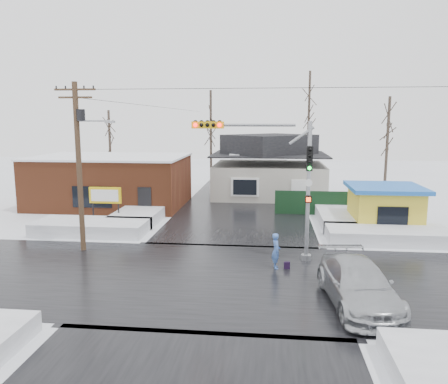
# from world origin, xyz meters

# --- Properties ---
(ground) EXTENTS (120.00, 120.00, 0.00)m
(ground) POSITION_xyz_m (0.00, 0.00, 0.00)
(ground) COLOR white
(ground) RESTS_ON ground
(road_ns) EXTENTS (10.00, 120.00, 0.02)m
(road_ns) POSITION_xyz_m (0.00, 0.00, 0.01)
(road_ns) COLOR black
(road_ns) RESTS_ON ground
(road_ew) EXTENTS (120.00, 10.00, 0.02)m
(road_ew) POSITION_xyz_m (0.00, 0.00, 0.01)
(road_ew) COLOR black
(road_ew) RESTS_ON ground
(snowbank_nw) EXTENTS (7.00, 3.00, 0.80)m
(snowbank_nw) POSITION_xyz_m (-9.00, 7.00, 0.40)
(snowbank_nw) COLOR white
(snowbank_nw) RESTS_ON ground
(snowbank_ne) EXTENTS (7.00, 3.00, 0.80)m
(snowbank_ne) POSITION_xyz_m (9.00, 7.00, 0.40)
(snowbank_ne) COLOR white
(snowbank_ne) RESTS_ON ground
(snowbank_nside_w) EXTENTS (3.00, 8.00, 0.80)m
(snowbank_nside_w) POSITION_xyz_m (-7.00, 12.00, 0.40)
(snowbank_nside_w) COLOR white
(snowbank_nside_w) RESTS_ON ground
(snowbank_nside_e) EXTENTS (3.00, 8.00, 0.80)m
(snowbank_nside_e) POSITION_xyz_m (7.00, 12.00, 0.40)
(snowbank_nside_e) COLOR white
(snowbank_nside_e) RESTS_ON ground
(traffic_signal) EXTENTS (6.05, 0.68, 7.00)m
(traffic_signal) POSITION_xyz_m (2.43, 2.97, 4.54)
(traffic_signal) COLOR gray
(traffic_signal) RESTS_ON ground
(utility_pole) EXTENTS (3.15, 0.44, 9.00)m
(utility_pole) POSITION_xyz_m (-7.93, 3.50, 5.11)
(utility_pole) COLOR #382619
(utility_pole) RESTS_ON ground
(brick_building) EXTENTS (12.20, 8.20, 4.12)m
(brick_building) POSITION_xyz_m (-11.00, 15.99, 2.08)
(brick_building) COLOR brown
(brick_building) RESTS_ON ground
(marquee_sign) EXTENTS (2.20, 0.21, 2.55)m
(marquee_sign) POSITION_xyz_m (-9.00, 9.49, 1.92)
(marquee_sign) COLOR black
(marquee_sign) RESTS_ON ground
(house) EXTENTS (10.40, 8.40, 5.76)m
(house) POSITION_xyz_m (2.00, 22.00, 2.62)
(house) COLOR #B9B3A7
(house) RESTS_ON ground
(kiosk) EXTENTS (4.60, 4.60, 2.88)m
(kiosk) POSITION_xyz_m (9.50, 9.99, 1.46)
(kiosk) COLOR gold
(kiosk) RESTS_ON ground
(fence) EXTENTS (8.00, 0.12, 1.80)m
(fence) POSITION_xyz_m (6.50, 14.00, 0.90)
(fence) COLOR black
(fence) RESTS_ON ground
(tree_far_left) EXTENTS (3.00, 3.00, 10.00)m
(tree_far_left) POSITION_xyz_m (-4.00, 26.00, 7.95)
(tree_far_left) COLOR #332821
(tree_far_left) RESTS_ON ground
(tree_far_mid) EXTENTS (3.00, 3.00, 12.00)m
(tree_far_mid) POSITION_xyz_m (6.00, 28.00, 9.54)
(tree_far_mid) COLOR #332821
(tree_far_mid) RESTS_ON ground
(tree_far_right) EXTENTS (3.00, 3.00, 9.00)m
(tree_far_right) POSITION_xyz_m (12.00, 20.00, 7.16)
(tree_far_right) COLOR #332821
(tree_far_right) RESTS_ON ground
(tree_far_west) EXTENTS (3.00, 3.00, 8.00)m
(tree_far_west) POSITION_xyz_m (-14.00, 24.00, 6.36)
(tree_far_west) COLOR #332821
(tree_far_west) RESTS_ON ground
(pedestrian) EXTENTS (0.50, 0.68, 1.71)m
(pedestrian) POSITION_xyz_m (2.45, 1.63, 0.86)
(pedestrian) COLOR #436BBD
(pedestrian) RESTS_ON ground
(car) EXTENTS (2.88, 5.85, 1.64)m
(car) POSITION_xyz_m (5.54, -2.25, 0.82)
(car) COLOR #AEB2B6
(car) RESTS_ON ground
(shopping_bag) EXTENTS (0.30, 0.17, 0.35)m
(shopping_bag) POSITION_xyz_m (2.98, 1.54, 0.17)
(shopping_bag) COLOR black
(shopping_bag) RESTS_ON ground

